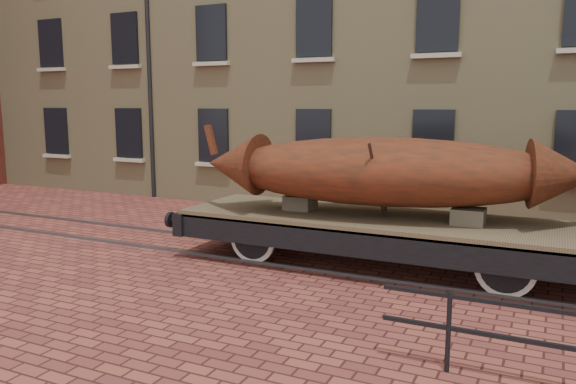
% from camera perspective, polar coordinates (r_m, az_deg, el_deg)
% --- Properties ---
extents(ground, '(90.00, 90.00, 0.00)m').
position_cam_1_polar(ground, '(11.57, 4.29, -7.12)').
color(ground, brown).
extents(rail_track, '(30.00, 1.52, 0.06)m').
position_cam_1_polar(rail_track, '(11.56, 4.29, -6.98)').
color(rail_track, '#59595E').
rests_on(rail_track, ground).
extents(flatcar_wagon, '(8.84, 2.40, 1.33)m').
position_cam_1_polar(flatcar_wagon, '(11.05, 9.16, -3.53)').
color(flatcar_wagon, brown).
rests_on(flatcar_wagon, ground).
extents(iron_boat, '(7.43, 2.99, 1.75)m').
position_cam_1_polar(iron_boat, '(10.84, 9.84, 2.10)').
color(iron_boat, maroon).
rests_on(iron_boat, flatcar_wagon).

